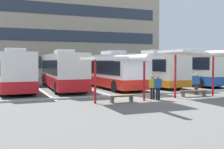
# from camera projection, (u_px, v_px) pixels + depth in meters

# --- Properties ---
(ground_plane) EXTENTS (160.00, 160.00, 0.00)m
(ground_plane) POSITION_uv_depth(u_px,v_px,m) (150.00, 97.00, 19.26)
(ground_plane) COLOR slate
(terminal_building) EXTENTS (35.43, 14.85, 24.26)m
(terminal_building) POSITION_uv_depth(u_px,v_px,m) (57.00, 17.00, 51.19)
(terminal_building) COLOR tan
(terminal_building) RESTS_ON ground
(coach_bus_0) EXTENTS (2.86, 10.22, 3.57)m
(coach_bus_0) POSITION_uv_depth(u_px,v_px,m) (14.00, 72.00, 23.37)
(coach_bus_0) COLOR silver
(coach_bus_0) RESTS_ON ground
(coach_bus_1) EXTENTS (2.88, 11.96, 3.53)m
(coach_bus_1) POSITION_uv_depth(u_px,v_px,m) (62.00, 71.00, 25.38)
(coach_bus_1) COLOR silver
(coach_bus_1) RESTS_ON ground
(coach_bus_2) EXTENTS (3.26, 12.19, 3.50)m
(coach_bus_2) POSITION_uv_depth(u_px,v_px,m) (107.00, 71.00, 26.63)
(coach_bus_2) COLOR silver
(coach_bus_2) RESTS_ON ground
(coach_bus_3) EXTENTS (3.45, 11.02, 3.61)m
(coach_bus_3) POSITION_uv_depth(u_px,v_px,m) (146.00, 69.00, 28.20)
(coach_bus_3) COLOR silver
(coach_bus_3) RESTS_ON ground
(coach_bus_4) EXTENTS (3.65, 12.48, 3.83)m
(coach_bus_4) POSITION_uv_depth(u_px,v_px,m) (178.00, 68.00, 30.36)
(coach_bus_4) COLOR silver
(coach_bus_4) RESTS_ON ground
(lane_stripe_1) EXTENTS (0.16, 14.00, 0.01)m
(lane_stripe_1) POSITION_uv_depth(u_px,v_px,m) (42.00, 90.00, 23.88)
(lane_stripe_1) COLOR white
(lane_stripe_1) RESTS_ON ground
(lane_stripe_2) EXTENTS (0.16, 14.00, 0.01)m
(lane_stripe_2) POSITION_uv_depth(u_px,v_px,m) (89.00, 88.00, 25.48)
(lane_stripe_2) COLOR white
(lane_stripe_2) RESTS_ON ground
(lane_stripe_3) EXTENTS (0.16, 14.00, 0.01)m
(lane_stripe_3) POSITION_uv_depth(u_px,v_px,m) (131.00, 87.00, 27.08)
(lane_stripe_3) COLOR white
(lane_stripe_3) RESTS_ON ground
(lane_stripe_4) EXTENTS (0.16, 14.00, 0.01)m
(lane_stripe_4) POSITION_uv_depth(u_px,v_px,m) (168.00, 85.00, 28.69)
(lane_stripe_4) COLOR white
(lane_stripe_4) RESTS_ON ground
(lane_stripe_5) EXTENTS (0.16, 14.00, 0.01)m
(lane_stripe_5) POSITION_uv_depth(u_px,v_px,m) (201.00, 84.00, 30.29)
(lane_stripe_5) COLOR white
(lane_stripe_5) RESTS_ON ground
(waiting_shelter_0) EXTENTS (4.33, 5.07, 2.89)m
(waiting_shelter_0) POSITION_uv_depth(u_px,v_px,m) (122.00, 59.00, 16.69)
(waiting_shelter_0) COLOR red
(waiting_shelter_0) RESTS_ON ground
(bench_0) EXTENTS (1.62, 0.49, 0.45)m
(bench_0) POSITION_uv_depth(u_px,v_px,m) (122.00, 97.00, 16.89)
(bench_0) COLOR brown
(bench_0) RESTS_ON ground
(waiting_shelter_1) EXTENTS (4.29, 5.03, 3.30)m
(waiting_shelter_1) POSITION_uv_depth(u_px,v_px,m) (198.00, 55.00, 19.16)
(waiting_shelter_1) COLOR red
(waiting_shelter_1) RESTS_ON ground
(bench_1) EXTENTS (2.00, 0.68, 0.45)m
(bench_1) POSITION_uv_depth(u_px,v_px,m) (193.00, 92.00, 19.65)
(bench_1) COLOR brown
(bench_1) RESTS_ON ground
(platform_kerb) EXTENTS (44.00, 0.24, 0.12)m
(platform_kerb) POSITION_uv_depth(u_px,v_px,m) (142.00, 95.00, 20.39)
(platform_kerb) COLOR #ADADA8
(platform_kerb) RESTS_ON ground
(waiting_passenger_0) EXTENTS (0.49, 0.30, 1.58)m
(waiting_passenger_0) POSITION_uv_depth(u_px,v_px,m) (158.00, 86.00, 18.08)
(waiting_passenger_0) COLOR black
(waiting_passenger_0) RESTS_ON ground
(waiting_passenger_1) EXTENTS (0.49, 0.45, 1.56)m
(waiting_passenger_1) POSITION_uv_depth(u_px,v_px,m) (153.00, 86.00, 18.27)
(waiting_passenger_1) COLOR black
(waiting_passenger_1) RESTS_ON ground
(waiting_passenger_2) EXTENTS (0.35, 0.52, 1.64)m
(waiting_passenger_2) POSITION_uv_depth(u_px,v_px,m) (196.00, 82.00, 20.75)
(waiting_passenger_2) COLOR #33384C
(waiting_passenger_2) RESTS_ON ground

